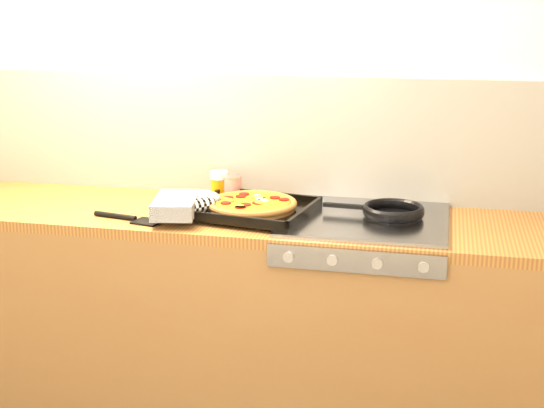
% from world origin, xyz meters
% --- Properties ---
extents(room_shell, '(3.20, 3.20, 3.20)m').
position_xyz_m(room_shell, '(0.00, 1.39, 1.15)').
color(room_shell, white).
rests_on(room_shell, ground).
extents(counter_run, '(3.20, 0.62, 0.90)m').
position_xyz_m(counter_run, '(0.00, 1.10, 0.45)').
color(counter_run, brown).
rests_on(counter_run, ground).
extents(stovetop, '(0.60, 0.56, 0.02)m').
position_xyz_m(stovetop, '(0.45, 1.10, 0.91)').
color(stovetop, gray).
rests_on(stovetop, counter_run).
extents(pizza_on_tray, '(0.60, 0.48, 0.07)m').
position_xyz_m(pizza_on_tray, '(-0.05, 1.05, 0.95)').
color(pizza_on_tray, black).
rests_on(pizza_on_tray, stovetop).
extents(frying_pan, '(0.38, 0.24, 0.04)m').
position_xyz_m(frying_pan, '(0.54, 1.12, 0.94)').
color(frying_pan, black).
rests_on(frying_pan, stovetop).
extents(tomato_can, '(0.09, 0.09, 0.10)m').
position_xyz_m(tomato_can, '(-0.11, 1.28, 0.95)').
color(tomato_can, '#9F1C0C').
rests_on(tomato_can, counter_run).
extents(juice_glass, '(0.08, 0.08, 0.12)m').
position_xyz_m(juice_glass, '(-0.17, 1.28, 0.96)').
color(juice_glass, orange).
rests_on(juice_glass, counter_run).
extents(wooden_spoon, '(0.30, 0.09, 0.02)m').
position_xyz_m(wooden_spoon, '(0.13, 1.24, 0.91)').
color(wooden_spoon, '#A78747').
rests_on(wooden_spoon, counter_run).
extents(black_spatula, '(0.29, 0.10, 0.02)m').
position_xyz_m(black_spatula, '(-0.41, 0.92, 0.91)').
color(black_spatula, black).
rests_on(black_spatula, counter_run).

